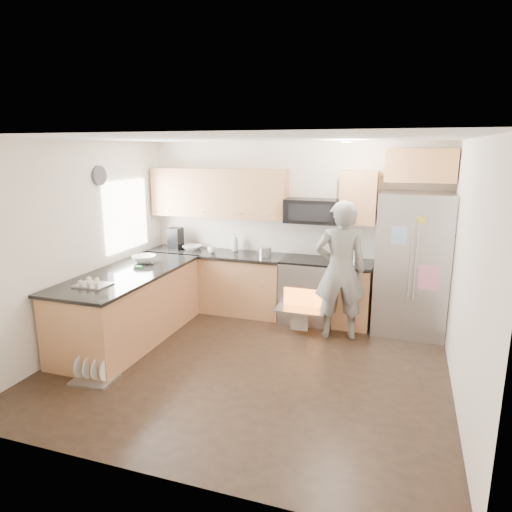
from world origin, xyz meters
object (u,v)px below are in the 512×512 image
(refrigerator, at_px, (412,264))
(person, at_px, (340,270))
(stove_range, at_px, (308,276))
(dish_rack, at_px, (94,374))

(refrigerator, bearing_deg, person, -150.40)
(stove_range, bearing_deg, person, -43.20)
(stove_range, distance_m, person, 0.76)
(refrigerator, relative_size, person, 1.04)
(stove_range, height_order, refrigerator, refrigerator)
(refrigerator, bearing_deg, stove_range, -179.24)
(stove_range, xyz_separation_m, dish_rack, (-1.83, -2.57, -0.60))
(stove_range, bearing_deg, refrigerator, 0.30)
(refrigerator, distance_m, person, 1.03)
(person, distance_m, dish_rack, 3.26)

